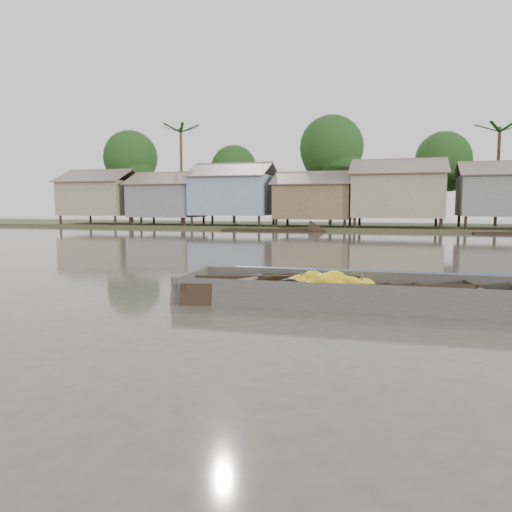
# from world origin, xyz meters

# --- Properties ---
(ground) EXTENTS (120.00, 120.00, 0.00)m
(ground) POSITION_xyz_m (0.00, 0.00, 0.00)
(ground) COLOR #474237
(ground) RESTS_ON ground
(riverbank) EXTENTS (120.00, 12.47, 10.22)m
(riverbank) POSITION_xyz_m (3.03, 31.86, 3.07)
(riverbank) COLOR #384723
(riverbank) RESTS_ON ground
(banana_boat) EXTENTS (6.16, 2.95, 0.83)m
(banana_boat) POSITION_xyz_m (1.15, 0.61, 0.18)
(banana_boat) COLOR black
(banana_boat) RESTS_ON ground
(viewer_boat) EXTENTS (8.30, 2.37, 0.66)m
(viewer_boat) POSITION_xyz_m (2.35, 0.53, 0.08)
(viewer_boat) COLOR #3B3632
(viewer_boat) RESTS_ON ground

